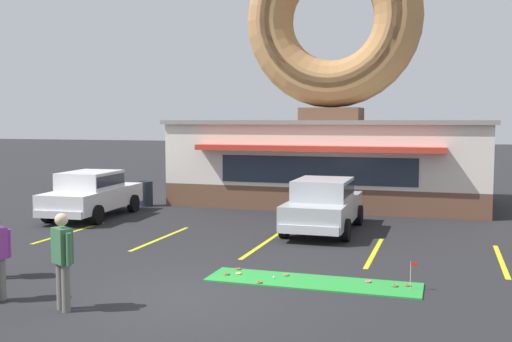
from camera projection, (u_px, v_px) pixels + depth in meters
ground_plane at (184, 297)px, 11.39m from camera, size 160.00×160.00×0.00m
donut_shop_building at (331, 111)px, 24.25m from camera, size 12.30×6.75×10.96m
putting_mat at (312, 282)px, 12.37m from camera, size 4.42×1.12×0.03m
mini_donut_near_left at (286, 275)px, 12.82m from camera, size 0.13×0.13×0.04m
mini_donut_near_right at (227, 274)px, 12.89m from camera, size 0.13×0.13×0.04m
mini_donut_mid_left at (239, 273)px, 12.95m from camera, size 0.13×0.13×0.04m
mini_donut_mid_centre at (259, 282)px, 12.24m from camera, size 0.13×0.13×0.04m
mini_donut_mid_right at (395, 286)px, 11.98m from camera, size 0.13×0.13×0.04m
mini_donut_far_left at (408, 285)px, 12.02m from camera, size 0.13×0.13×0.04m
mini_donut_far_centre at (238, 269)px, 13.34m from camera, size 0.13×0.13×0.04m
mini_donut_far_right at (368, 281)px, 12.30m from camera, size 0.13×0.13×0.04m
golf_ball at (274, 277)px, 12.61m from camera, size 0.04×0.04×0.04m
putting_flag_pin at (413, 269)px, 11.77m from camera, size 0.13×0.01×0.55m
car_silver at (323, 203)px, 18.04m from camera, size 2.00×4.57×1.60m
car_white at (92, 192)px, 20.68m from camera, size 2.22×4.67×1.60m
pedestrian_leather_jacket_man at (62, 257)px, 10.49m from camera, size 0.54×0.39×1.74m
trash_bin at (146, 193)px, 23.42m from camera, size 0.57×0.57×0.97m
parking_stripe_far_left at (71, 232)px, 17.94m from camera, size 0.12×3.60×0.01m
parking_stripe_left at (161, 238)px, 17.03m from camera, size 0.12×3.60×0.01m
parking_stripe_mid_left at (262, 245)px, 16.13m from camera, size 0.12×3.60×0.01m
parking_stripe_centre at (374, 252)px, 15.23m from camera, size 0.12×3.60×0.01m
parking_stripe_mid_right at (501, 261)px, 14.32m from camera, size 0.12×3.60×0.01m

